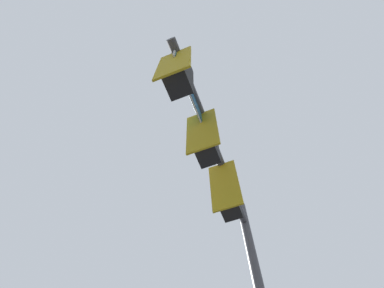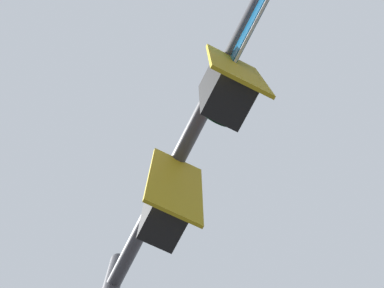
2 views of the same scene
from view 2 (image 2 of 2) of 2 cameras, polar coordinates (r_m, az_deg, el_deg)
signal_pole_near at (r=4.21m, az=-1.01°, el=-5.16°), size 4.28×0.74×6.92m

